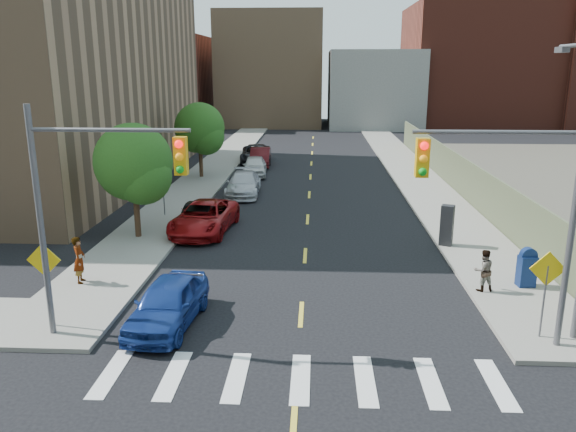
# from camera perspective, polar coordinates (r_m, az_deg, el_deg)

# --- Properties ---
(sidewalk_nw) EXTENTS (3.50, 73.00, 0.15)m
(sidewalk_nw) POSITION_cam_1_polar(r_m,az_deg,el_deg) (51.97, -6.19, 6.13)
(sidewalk_nw) COLOR gray
(sidewalk_nw) RESTS_ON ground
(sidewalk_ne) EXTENTS (3.50, 73.00, 0.15)m
(sidewalk_ne) POSITION_cam_1_polar(r_m,az_deg,el_deg) (51.83, 11.08, 5.91)
(sidewalk_ne) COLOR gray
(sidewalk_ne) RESTS_ON ground
(fence_north) EXTENTS (0.12, 44.00, 2.50)m
(fence_north) POSITION_cam_1_polar(r_m,az_deg,el_deg) (38.90, 16.57, 4.37)
(fence_north) COLOR #636748
(fence_north) RESTS_ON ground
(bg_bldg_west) EXTENTS (14.00, 18.00, 12.00)m
(bg_bldg_west) POSITION_cam_1_polar(r_m,az_deg,el_deg) (82.35, -13.22, 13.21)
(bg_bldg_west) COLOR #592319
(bg_bldg_west) RESTS_ON ground
(bg_bldg_midwest) EXTENTS (14.00, 16.00, 15.00)m
(bg_bldg_midwest) POSITION_cam_1_polar(r_m,az_deg,el_deg) (81.46, -1.64, 14.62)
(bg_bldg_midwest) COLOR #8C6B4C
(bg_bldg_midwest) RESTS_ON ground
(bg_bldg_center) EXTENTS (12.00, 16.00, 10.00)m
(bg_bldg_center) POSITION_cam_1_polar(r_m,az_deg,el_deg) (79.62, 8.61, 12.66)
(bg_bldg_center) COLOR gray
(bg_bldg_center) RESTS_ON ground
(bg_bldg_east) EXTENTS (18.00, 18.00, 16.00)m
(bg_bldg_east) POSITION_cam_1_polar(r_m,az_deg,el_deg) (84.01, 18.41, 14.25)
(bg_bldg_east) COLOR #592319
(bg_bldg_east) RESTS_ON ground
(signal_nw) EXTENTS (4.59, 0.30, 7.00)m
(signal_nw) POSITION_cam_1_polar(r_m,az_deg,el_deg) (16.87, -19.56, 2.25)
(signal_nw) COLOR #59595E
(signal_nw) RESTS_ON ground
(signal_ne) EXTENTS (4.59, 0.30, 7.00)m
(signal_ne) POSITION_cam_1_polar(r_m,az_deg,el_deg) (16.54, 22.44, 1.74)
(signal_ne) COLOR #59595E
(signal_ne) RESTS_ON ground
(warn_sign_nw) EXTENTS (1.06, 0.06, 2.83)m
(warn_sign_nw) POSITION_cam_1_polar(r_m,az_deg,el_deg) (18.72, -23.47, -5.00)
(warn_sign_nw) COLOR #59595E
(warn_sign_nw) RESTS_ON ground
(warn_sign_ne) EXTENTS (1.06, 0.06, 2.83)m
(warn_sign_ne) POSITION_cam_1_polar(r_m,az_deg,el_deg) (18.11, 24.78, -5.81)
(warn_sign_ne) COLOR #59595E
(warn_sign_ne) RESTS_ON ground
(warn_sign_midwest) EXTENTS (1.06, 0.06, 2.83)m
(warn_sign_midwest) POSITION_cam_1_polar(r_m,az_deg,el_deg) (30.93, -12.59, 3.43)
(warn_sign_midwest) COLOR #59595E
(warn_sign_midwest) RESTS_ON ground
(tree_west_near) EXTENTS (3.66, 3.64, 5.52)m
(tree_west_near) POSITION_cam_1_polar(r_m,az_deg,el_deg) (27.00, -15.39, 4.81)
(tree_west_near) COLOR #332114
(tree_west_near) RESTS_ON ground
(tree_west_far) EXTENTS (3.66, 3.64, 5.52)m
(tree_west_far) POSITION_cam_1_polar(r_m,az_deg,el_deg) (41.37, -8.95, 8.53)
(tree_west_far) COLOR #332114
(tree_west_far) RESTS_ON ground
(parked_car_blue) EXTENTS (2.14, 4.51, 1.49)m
(parked_car_blue) POSITION_cam_1_polar(r_m,az_deg,el_deg) (18.35, -12.12, -8.65)
(parked_car_blue) COLOR navy
(parked_car_blue) RESTS_ON ground
(parked_car_black) EXTENTS (1.60, 3.96, 1.28)m
(parked_car_black) POSITION_cam_1_polar(r_m,az_deg,el_deg) (28.70, -9.11, -0.06)
(parked_car_black) COLOR black
(parked_car_black) RESTS_ON ground
(parked_car_red) EXTENTS (3.00, 5.68, 1.52)m
(parked_car_red) POSITION_cam_1_polar(r_m,az_deg,el_deg) (28.03, -8.50, -0.14)
(parked_car_red) COLOR maroon
(parked_car_red) RESTS_ON ground
(parked_car_silver) EXTENTS (2.18, 5.06, 1.45)m
(parked_car_silver) POSITION_cam_1_polar(r_m,az_deg,el_deg) (35.92, -4.55, 3.26)
(parked_car_silver) COLOR #B8B9C0
(parked_car_silver) RESTS_ON ground
(parked_car_white) EXTENTS (2.03, 4.41, 1.47)m
(parked_car_white) POSITION_cam_1_polar(r_m,az_deg,el_deg) (42.33, -3.41, 5.07)
(parked_car_white) COLOR silver
(parked_car_white) RESTS_ON ground
(parked_car_maroon) EXTENTS (1.79, 4.63, 1.50)m
(parked_car_maroon) POSITION_cam_1_polar(r_m,az_deg,el_deg) (46.57, -2.82, 6.01)
(parked_car_maroon) COLOR #420D10
(parked_car_maroon) RESTS_ON ground
(parked_car_grey) EXTENTS (2.90, 5.64, 1.52)m
(parked_car_grey) POSITION_cam_1_polar(r_m,az_deg,el_deg) (48.15, -3.26, 6.31)
(parked_car_grey) COLOR black
(parked_car_grey) RESTS_ON ground
(mailbox) EXTENTS (0.65, 0.52, 1.48)m
(mailbox) POSITION_cam_1_polar(r_m,az_deg,el_deg) (22.39, 23.11, -4.83)
(mailbox) COLOR #0E2152
(mailbox) RESTS_ON sidewalk_ne
(payphone) EXTENTS (0.68, 0.63, 1.85)m
(payphone) POSITION_cam_1_polar(r_m,az_deg,el_deg) (26.20, 15.83, -0.92)
(payphone) COLOR black
(payphone) RESTS_ON sidewalk_ne
(pedestrian_west) EXTENTS (0.54, 0.71, 1.77)m
(pedestrian_west) POSITION_cam_1_polar(r_m,az_deg,el_deg) (22.30, -20.44, -4.19)
(pedestrian_west) COLOR gray
(pedestrian_west) RESTS_ON sidewalk_nw
(pedestrian_east) EXTENTS (0.86, 0.73, 1.54)m
(pedestrian_east) POSITION_cam_1_polar(r_m,az_deg,el_deg) (21.37, 19.24, -5.23)
(pedestrian_east) COLOR gray
(pedestrian_east) RESTS_ON sidewalk_ne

